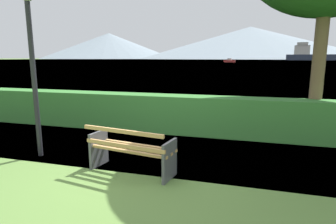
% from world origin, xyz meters
% --- Properties ---
extents(ground_plane, '(1400.00, 1400.00, 0.00)m').
position_xyz_m(ground_plane, '(0.00, 0.00, 0.00)').
color(ground_plane, '#567A38').
extents(water_surface, '(620.00, 620.00, 0.00)m').
position_xyz_m(water_surface, '(0.00, 309.91, 0.00)').
color(water_surface, '#7A99A8').
rests_on(water_surface, ground_plane).
extents(park_bench, '(1.65, 0.82, 0.87)m').
position_xyz_m(park_bench, '(-0.01, -0.06, 0.42)').
color(park_bench, tan).
rests_on(park_bench, ground_plane).
extents(hedge_row, '(12.77, 0.69, 1.03)m').
position_xyz_m(hedge_row, '(0.00, 2.92, 0.52)').
color(hedge_row, '#387A33').
rests_on(hedge_row, ground_plane).
extents(lamp_post, '(0.30, 0.30, 3.42)m').
position_xyz_m(lamp_post, '(-2.24, 0.27, 2.35)').
color(lamp_post, black).
rests_on(lamp_post, ground_plane).
extents(cargo_ship_large, '(67.09, 19.85, 14.77)m').
position_xyz_m(cargo_ship_large, '(59.76, 258.17, 4.13)').
color(cargo_ship_large, '#2D384C').
rests_on(cargo_ship_large, water_surface).
extents(tender_far, '(5.21, 2.07, 1.78)m').
position_xyz_m(tender_far, '(-6.99, 127.85, 0.67)').
color(tender_far, '#B2332D').
rests_on(tender_far, water_surface).
extents(distant_hills, '(873.24, 415.82, 58.95)m').
position_xyz_m(distant_hills, '(2.60, 567.66, 27.11)').
color(distant_hills, gray).
rests_on(distant_hills, ground_plane).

